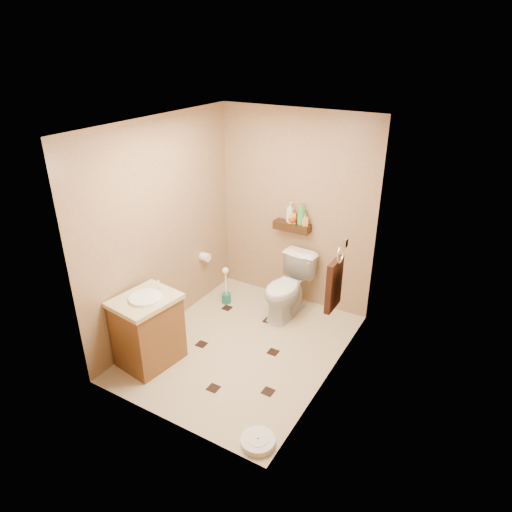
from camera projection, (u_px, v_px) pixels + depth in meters
The scene contains 19 objects.
ground at pixel (242, 346), 5.04m from camera, with size 2.50×2.50×0.00m, color #C9AF93.
wall_back at pixel (295, 211), 5.50m from camera, with size 2.00×0.04×2.40m, color #A67D5F.
wall_front at pixel (156, 306), 3.55m from camera, with size 2.00×0.04×2.40m, color #A67D5F.
wall_left at pixel (163, 229), 4.98m from camera, with size 0.04×2.50×2.40m, color #A67D5F.
wall_right at pixel (335, 272), 4.07m from camera, with size 0.04×2.50×2.40m, color #A67D5F.
ceiling at pixel (239, 124), 4.00m from camera, with size 2.00×2.50×0.02m, color white.
wall_shelf at pixel (292, 227), 5.51m from camera, with size 0.46×0.14×0.10m, color #3E2011.
floor_accents at pixel (242, 348), 5.02m from camera, with size 1.28×1.41×0.01m.
toilet at pixel (287, 288), 5.47m from camera, with size 0.42×0.74×0.75m, color white.
vanity at pixel (148, 329), 4.66m from camera, with size 0.59×0.68×0.88m.
bathroom_scale at pixel (258, 441), 3.83m from camera, with size 0.32×0.32×0.06m.
toilet_brush at pixel (226, 290), 5.80m from camera, with size 0.12×0.12×0.51m.
towel_ring at pixel (334, 282), 4.41m from camera, with size 0.12×0.30×0.76m.
toilet_paper at pixel (205, 257), 5.71m from camera, with size 0.12×0.11×0.12m.
bottle_a at pixel (290, 212), 5.45m from camera, with size 0.10×0.10×0.25m, color silver.
bottle_b at pixel (292, 216), 5.45m from camera, with size 0.08×0.08×0.18m, color gold.
bottle_c at pixel (292, 217), 5.45m from camera, with size 0.12×0.12×0.15m, color red.
bottle_d at pixel (302, 214), 5.38m from camera, with size 0.10×0.10×0.27m, color green.
bottle_e at pixel (305, 219), 5.38m from camera, with size 0.07×0.07×0.15m, color #DE974A.
Camera 1 is at (2.20, -3.47, 3.09)m, focal length 32.00 mm.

